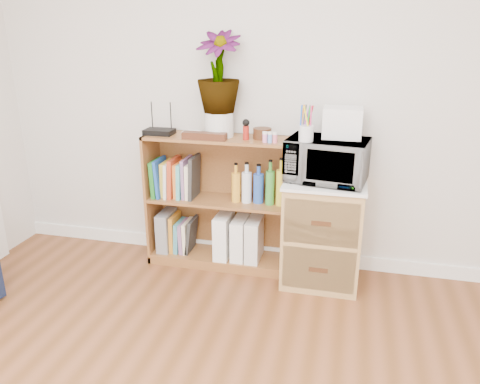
% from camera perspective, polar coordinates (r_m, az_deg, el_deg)
% --- Properties ---
extents(skirting_board, '(4.00, 0.02, 0.10)m').
position_cam_1_polar(skirting_board, '(3.55, 3.48, -7.38)').
color(skirting_board, white).
rests_on(skirting_board, ground).
extents(bookshelf, '(1.00, 0.30, 0.95)m').
position_cam_1_polar(bookshelf, '(3.33, -2.75, -1.26)').
color(bookshelf, brown).
rests_on(bookshelf, ground).
extents(wicker_unit, '(0.50, 0.45, 0.70)m').
position_cam_1_polar(wicker_unit, '(3.19, 10.00, -4.92)').
color(wicker_unit, '#9E7542').
rests_on(wicker_unit, ground).
extents(microwave, '(0.54, 0.40, 0.27)m').
position_cam_1_polar(microwave, '(3.01, 10.54, 3.84)').
color(microwave, white).
rests_on(microwave, wicker_unit).
extents(pen_cup, '(0.09, 0.09, 0.10)m').
position_cam_1_polar(pen_cup, '(2.88, 8.06, 7.09)').
color(pen_cup, silver).
rests_on(pen_cup, microwave).
extents(small_appliance, '(0.24, 0.20, 0.19)m').
position_cam_1_polar(small_appliance, '(3.02, 12.39, 8.27)').
color(small_appliance, white).
rests_on(small_appliance, microwave).
extents(router, '(0.20, 0.14, 0.04)m').
position_cam_1_polar(router, '(3.31, -9.81, 7.25)').
color(router, black).
rests_on(router, bookshelf).
extents(white_bowl, '(0.13, 0.13, 0.03)m').
position_cam_1_polar(white_bowl, '(3.21, -5.95, 7.04)').
color(white_bowl, white).
rests_on(white_bowl, bookshelf).
extents(plant_pot, '(0.19, 0.19, 0.16)m').
position_cam_1_polar(plant_pot, '(3.19, -2.55, 8.26)').
color(plant_pot, silver).
rests_on(plant_pot, bookshelf).
extents(potted_plant, '(0.29, 0.29, 0.52)m').
position_cam_1_polar(potted_plant, '(3.14, -2.65, 14.42)').
color(potted_plant, '#386C2B').
rests_on(potted_plant, plant_pot).
extents(trinket_box, '(0.29, 0.07, 0.05)m').
position_cam_1_polar(trinket_box, '(3.11, -4.36, 6.83)').
color(trinket_box, '#33180E').
rests_on(trinket_box, bookshelf).
extents(kokeshi_doll, '(0.04, 0.04, 0.09)m').
position_cam_1_polar(kokeshi_doll, '(3.09, 0.73, 7.22)').
color(kokeshi_doll, maroon).
rests_on(kokeshi_doll, bookshelf).
extents(wooden_bowl, '(0.12, 0.12, 0.07)m').
position_cam_1_polar(wooden_bowl, '(3.12, 2.73, 7.13)').
color(wooden_bowl, '#36200E').
rests_on(wooden_bowl, bookshelf).
extents(paint_jars, '(0.11, 0.04, 0.06)m').
position_cam_1_polar(paint_jars, '(3.01, 3.67, 6.54)').
color(paint_jars, pink).
rests_on(paint_jars, bookshelf).
extents(file_box, '(0.09, 0.23, 0.29)m').
position_cam_1_polar(file_box, '(3.55, -8.91, -4.61)').
color(file_box, gray).
rests_on(file_box, bookshelf).
extents(magazine_holder_left, '(0.10, 0.26, 0.32)m').
position_cam_1_polar(magazine_holder_left, '(3.40, -1.97, -5.25)').
color(magazine_holder_left, white).
rests_on(magazine_holder_left, bookshelf).
extents(magazine_holder_mid, '(0.09, 0.24, 0.30)m').
position_cam_1_polar(magazine_holder_mid, '(3.38, 0.00, -5.62)').
color(magazine_holder_mid, white).
rests_on(magazine_holder_mid, bookshelf).
extents(magazine_holder_right, '(0.10, 0.24, 0.30)m').
position_cam_1_polar(magazine_holder_right, '(3.36, 1.74, -5.75)').
color(magazine_holder_right, silver).
rests_on(magazine_holder_right, bookshelf).
extents(cookbooks, '(0.32, 0.20, 0.31)m').
position_cam_1_polar(cookbooks, '(3.37, -7.78, 1.69)').
color(cookbooks, '#1D6D22').
rests_on(cookbooks, bookshelf).
extents(liquor_bottles, '(0.45, 0.07, 0.32)m').
position_cam_1_polar(liquor_bottles, '(3.20, 3.09, 1.09)').
color(liquor_bottles, gold).
rests_on(liquor_bottles, bookshelf).
extents(lower_books, '(0.18, 0.19, 0.28)m').
position_cam_1_polar(lower_books, '(3.52, -6.97, -5.18)').
color(lower_books, '#BD7921').
rests_on(lower_books, bookshelf).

